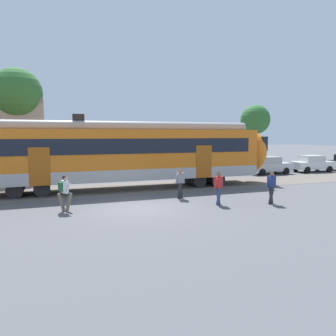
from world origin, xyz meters
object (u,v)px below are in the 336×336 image
object	(u,v)px
pedestrian_grey	(180,181)
pedestrian_navy	(271,185)
pedestrian_white	(64,190)
parked_car_white	(312,164)
parked_car_silver	(269,165)
pedestrian_red	(218,185)

from	to	relation	value
pedestrian_grey	pedestrian_navy	size ratio (longest dim) A/B	1.00
pedestrian_white	pedestrian_navy	world-z (taller)	same
parked_car_white	pedestrian_grey	bearing A→B (deg)	-154.89
parked_car_silver	parked_car_white	size ratio (longest dim) A/B	0.98
pedestrian_grey	pedestrian_red	world-z (taller)	same
pedestrian_red	parked_car_silver	distance (m)	14.32
parked_car_silver	parked_car_white	xyz separation A→B (m)	(4.94, 0.03, 0.00)
pedestrian_navy	parked_car_silver	size ratio (longest dim) A/B	0.42
pedestrian_white	pedestrian_red	size ratio (longest dim) A/B	1.00
pedestrian_grey	parked_car_silver	xyz separation A→B (m)	(11.60, 7.71, -0.21)
pedestrian_grey	parked_car_white	size ratio (longest dim) A/B	0.41
pedestrian_grey	parked_car_silver	world-z (taller)	pedestrian_grey
parked_car_silver	pedestrian_grey	bearing A→B (deg)	-146.37
parked_car_silver	parked_car_white	distance (m)	4.94
pedestrian_grey	pedestrian_white	bearing A→B (deg)	-169.97
parked_car_silver	pedestrian_red	bearing A→B (deg)	-136.61
pedestrian_red	parked_car_white	bearing A→B (deg)	32.75
pedestrian_grey	parked_car_silver	bearing A→B (deg)	33.63
pedestrian_grey	parked_car_silver	distance (m)	13.93
pedestrian_white	pedestrian_grey	bearing A→B (deg)	10.03
pedestrian_white	parked_car_white	xyz separation A→B (m)	(22.62, 8.82, -0.21)
pedestrian_white	parked_car_silver	world-z (taller)	pedestrian_white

